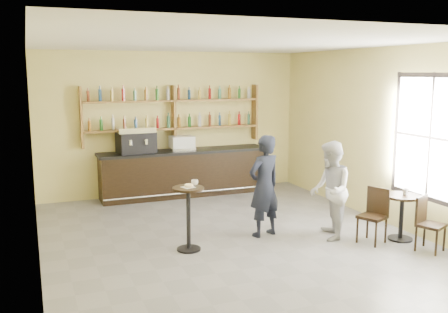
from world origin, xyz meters
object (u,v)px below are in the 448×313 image
object	(u,v)px
chair_west	(372,216)
patron_second	(330,190)
pedestal_table	(189,219)
chair_south	(431,225)
pastry_case	(182,143)
espresso_machine	(136,140)
bar_counter	(184,173)
man_main	(264,186)
cafe_table	(401,217)

from	to	relation	value
chair_west	patron_second	bearing A→B (deg)	-155.30
pedestal_table	chair_south	distance (m)	3.74
chair_west	patron_second	size ratio (longest dim) A/B	0.55
pedestal_table	chair_south	xyz separation A→B (m)	(3.47, -1.41, -0.08)
pedestal_table	pastry_case	bearing A→B (deg)	74.79
pedestal_table	patron_second	size ratio (longest dim) A/B	0.61
pedestal_table	patron_second	world-z (taller)	patron_second
chair_south	espresso_machine	bearing A→B (deg)	102.20
bar_counter	man_main	xyz separation A→B (m)	(0.43, -3.22, 0.35)
pastry_case	pedestal_table	bearing A→B (deg)	-106.45
bar_counter	man_main	size ratio (longest dim) A/B	2.21
chair_south	patron_second	world-z (taller)	patron_second
espresso_machine	chair_south	world-z (taller)	espresso_machine
cafe_table	chair_west	xyz separation A→B (m)	(-0.55, 0.05, 0.07)
pedestal_table	man_main	bearing A→B (deg)	8.63
patron_second	pastry_case	bearing A→B (deg)	-133.49
bar_counter	cafe_table	size ratio (longest dim) A/B	5.01
cafe_table	chair_west	distance (m)	0.56
cafe_table	pedestal_table	bearing A→B (deg)	166.59
bar_counter	pastry_case	size ratio (longest dim) A/B	7.22
pastry_case	man_main	size ratio (longest dim) A/B	0.31
bar_counter	patron_second	size ratio (longest dim) A/B	2.33
man_main	chair_south	xyz separation A→B (m)	(2.07, -1.63, -0.44)
espresso_machine	patron_second	size ratio (longest dim) A/B	0.48
man_main	chair_west	distance (m)	1.81
cafe_table	pastry_case	bearing A→B (deg)	120.33
man_main	cafe_table	xyz separation A→B (m)	(2.02, -1.03, -0.48)
bar_counter	patron_second	xyz separation A→B (m)	(1.38, -3.74, 0.30)
pedestal_table	cafe_table	bearing A→B (deg)	-13.41
pastry_case	cafe_table	world-z (taller)	pastry_case
espresso_machine	chair_south	distance (m)	6.08
pedestal_table	chair_west	distance (m)	2.97
espresso_machine	bar_counter	bearing A→B (deg)	-6.19
chair_west	bar_counter	bearing A→B (deg)	-179.42
pedestal_table	chair_west	bearing A→B (deg)	-14.94
bar_counter	chair_south	world-z (taller)	bar_counter
chair_south	cafe_table	bearing A→B (deg)	70.68
cafe_table	chair_south	world-z (taller)	chair_south
bar_counter	chair_south	xyz separation A→B (m)	(2.49, -4.85, -0.09)
espresso_machine	pastry_case	distance (m)	1.03
pedestal_table	bar_counter	bearing A→B (deg)	74.15
man_main	patron_second	xyz separation A→B (m)	(0.95, -0.52, -0.04)
pastry_case	chair_west	size ratio (longest dim) A/B	0.59
chair_west	man_main	bearing A→B (deg)	-147.37
man_main	espresso_machine	bearing A→B (deg)	-81.12
man_main	cafe_table	world-z (taller)	man_main
espresso_machine	man_main	bearing A→B (deg)	-71.32
man_main	cafe_table	distance (m)	2.31
chair_west	chair_south	world-z (taller)	chair_west
pedestal_table	chair_south	size ratio (longest dim) A/B	1.18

